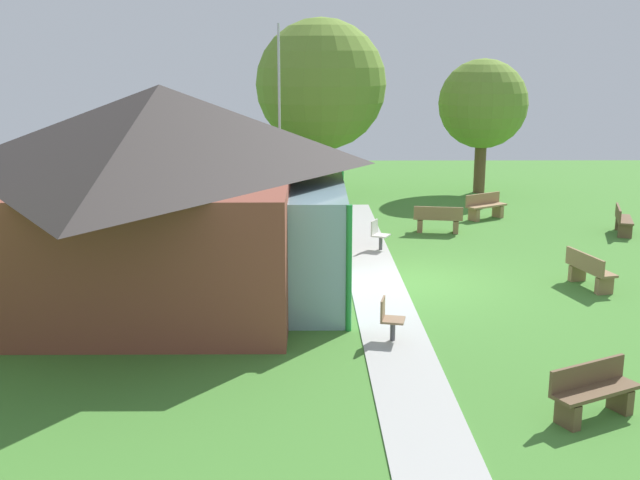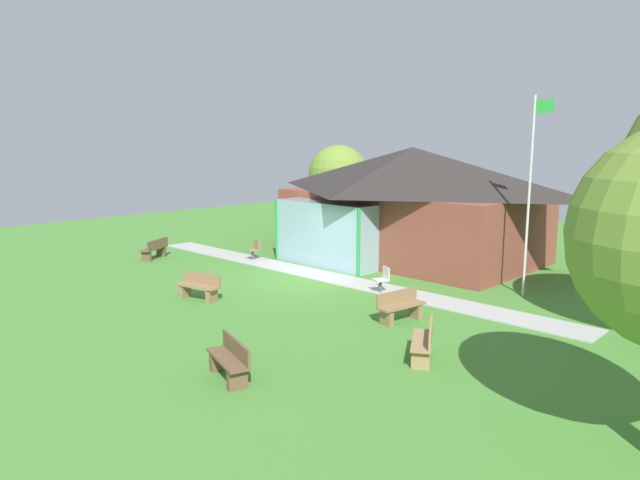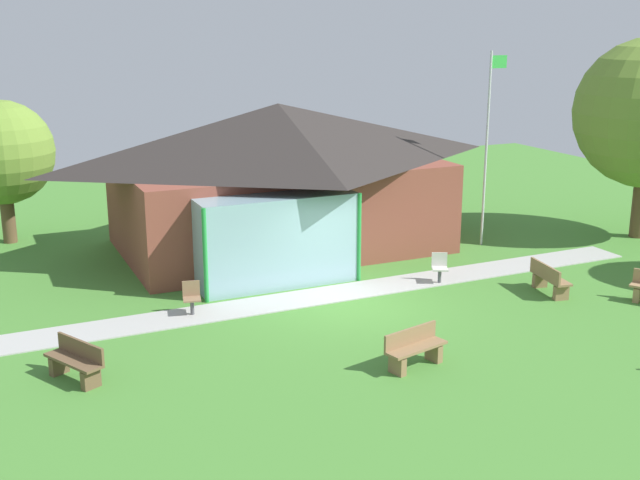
{
  "view_description": "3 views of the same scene",
  "coord_description": "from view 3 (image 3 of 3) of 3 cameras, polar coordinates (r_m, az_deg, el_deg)",
  "views": [
    {
      "loc": [
        -18.16,
        2.44,
        5.39
      ],
      "look_at": [
        -0.64,
        2.31,
        1.18
      ],
      "focal_mm": 43.5,
      "sensor_mm": 36.0,
      "label": 1
    },
    {
      "loc": [
        14.19,
        -13.69,
        4.88
      ],
      "look_at": [
        -0.93,
        1.73,
        1.15
      ],
      "focal_mm": 31.7,
      "sensor_mm": 36.0,
      "label": 2
    },
    {
      "loc": [
        -9.01,
        -17.86,
        7.21
      ],
      "look_at": [
        -0.23,
        1.73,
        1.35
      ],
      "focal_mm": 45.09,
      "sensor_mm": 36.0,
      "label": 3
    }
  ],
  "objects": [
    {
      "name": "bench_mid_right",
      "position": [
        22.81,
        15.95,
        -2.71
      ],
      "size": [
        0.67,
        1.55,
        0.84
      ],
      "rotation": [
        0.0,
        0.0,
        4.55
      ],
      "color": "olive",
      "rests_on": "ground_plane"
    },
    {
      "name": "patio_chair_lawn_spare",
      "position": [
        23.07,
        8.49,
        -2.04
      ],
      "size": [
        0.59,
        0.59,
        0.86
      ],
      "rotation": [
        0.0,
        0.0,
        2.69
      ],
      "color": "beige",
      "rests_on": "ground_plane"
    },
    {
      "name": "bench_front_center",
      "position": [
        17.54,
        6.73,
        -7.69
      ],
      "size": [
        1.56,
        0.8,
        0.84
      ],
      "rotation": [
        0.0,
        0.0,
        3.39
      ],
      "color": "olive",
      "rests_on": "ground_plane"
    },
    {
      "name": "ground_plane",
      "position": [
        21.26,
        2.47,
        -4.57
      ],
      "size": [
        44.0,
        44.0,
        0.0
      ],
      "primitive_type": "plane",
      "color": "#478433"
    },
    {
      "name": "footpath",
      "position": [
        22.05,
        1.38,
        -3.78
      ],
      "size": [
        19.39,
        1.63,
        0.03
      ],
      "primitive_type": "cube",
      "rotation": [
        0.0,
        0.0,
        0.02
      ],
      "color": "#ADADA8",
      "rests_on": "ground_plane"
    },
    {
      "name": "tree_behind_pavilion_left",
      "position": [
        28.48,
        -21.67,
        5.77
      ],
      "size": [
        3.43,
        3.43,
        4.78
      ],
      "color": "brown",
      "rests_on": "ground_plane"
    },
    {
      "name": "patio_chair_west",
      "position": [
        20.63,
        -9.09,
        -4.16
      ],
      "size": [
        0.52,
        0.52,
        0.86
      ],
      "rotation": [
        0.0,
        0.0,
        2.93
      ],
      "color": "#8C6B4C",
      "rests_on": "ground_plane"
    },
    {
      "name": "pavilion",
      "position": [
        25.92,
        -2.95,
        4.64
      ],
      "size": [
        11.02,
        7.95,
        4.7
      ],
      "color": "brown",
      "rests_on": "ground_plane"
    },
    {
      "name": "flagpole",
      "position": [
        26.7,
        11.8,
        6.87
      ],
      "size": [
        0.64,
        0.08,
        6.32
      ],
      "color": "silver",
      "rests_on": "ground_plane"
    },
    {
      "name": "bench_mid_left",
      "position": [
        17.54,
        -16.94,
        -8.28
      ],
      "size": [
        1.08,
        1.53,
        0.84
      ],
      "rotation": [
        0.0,
        0.0,
        2.05
      ],
      "color": "brown",
      "rests_on": "ground_plane"
    }
  ]
}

